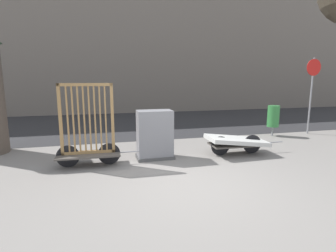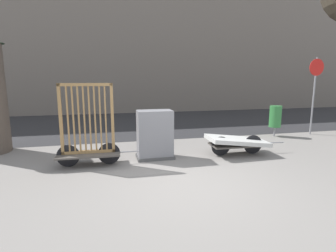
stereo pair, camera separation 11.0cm
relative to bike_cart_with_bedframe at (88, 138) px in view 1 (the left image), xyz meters
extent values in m
plane|color=gray|center=(1.96, -1.70, -0.68)|extent=(60.00, 60.00, 0.00)
cube|color=#2D2D30|center=(1.96, 6.09, -0.67)|extent=(56.00, 7.69, 0.01)
cube|color=slate|center=(1.96, 11.94, 4.80)|extent=(48.00, 4.00, 10.96)
cube|color=#4C4742|center=(-0.01, 0.00, -0.39)|extent=(1.49, 0.70, 0.04)
cylinder|color=black|center=(0.47, -0.01, -0.41)|extent=(0.53, 0.05, 0.53)
cylinder|color=black|center=(-0.48, 0.01, -0.41)|extent=(0.53, 0.05, 0.53)
cylinder|color=gray|center=(1.08, -0.02, -0.39)|extent=(0.70, 0.05, 0.03)
cube|color=#A87F4C|center=(-0.01, 0.00, -0.34)|extent=(1.24, 0.10, 0.07)
cube|color=#A87F4C|center=(-0.01, 0.00, 1.27)|extent=(1.24, 0.10, 0.07)
cube|color=#A87F4C|center=(-0.59, 0.01, 0.47)|extent=(0.07, 0.07, 1.67)
cube|color=#A87F4C|center=(0.58, -0.01, 0.47)|extent=(0.07, 0.07, 1.67)
cube|color=#A87F4C|center=(-0.43, 0.01, 0.47)|extent=(0.04, 0.05, 1.60)
cube|color=#A87F4C|center=(-0.31, 0.01, 0.47)|extent=(0.04, 0.05, 1.60)
cube|color=#A87F4C|center=(-0.19, 0.00, 0.47)|extent=(0.04, 0.05, 1.60)
cube|color=#A87F4C|center=(-0.07, 0.00, 0.47)|extent=(0.04, 0.05, 1.60)
cube|color=#A87F4C|center=(0.06, 0.00, 0.47)|extent=(0.04, 0.05, 1.60)
cube|color=#A87F4C|center=(0.18, 0.00, 0.47)|extent=(0.04, 0.05, 1.60)
cube|color=#A87F4C|center=(0.30, -0.01, 0.47)|extent=(0.04, 0.05, 1.60)
cube|color=#A87F4C|center=(0.42, -0.01, 0.47)|extent=(0.04, 0.05, 1.60)
cube|color=#4C4742|center=(3.93, 0.00, -0.39)|extent=(1.49, 0.72, 0.04)
cylinder|color=black|center=(4.41, -0.02, -0.41)|extent=(0.53, 0.05, 0.53)
cylinder|color=black|center=(3.45, 0.02, -0.41)|extent=(0.53, 0.05, 0.53)
cylinder|color=gray|center=(5.01, -0.04, -0.39)|extent=(0.70, 0.06, 0.03)
cube|color=silver|center=(3.93, 0.00, -0.27)|extent=(1.68, 0.92, 0.28)
cube|color=#4C4C4C|center=(1.66, 0.22, -0.64)|extent=(0.96, 0.60, 0.08)
cube|color=gray|center=(1.66, 0.22, -0.04)|extent=(0.90, 0.54, 1.28)
cylinder|color=gray|center=(6.45, 1.89, -0.51)|extent=(0.06, 0.06, 0.34)
cylinder|color=#337F3D|center=(6.45, 1.89, 0.06)|extent=(0.42, 0.42, 0.78)
cylinder|color=gray|center=(8.02, 1.89, 0.75)|extent=(0.06, 0.06, 2.86)
cylinder|color=red|center=(8.02, 1.87, 1.83)|extent=(0.61, 0.02, 0.61)
camera|label=1|loc=(0.32, -6.36, 1.38)|focal=28.00mm
camera|label=2|loc=(0.42, -6.39, 1.38)|focal=28.00mm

